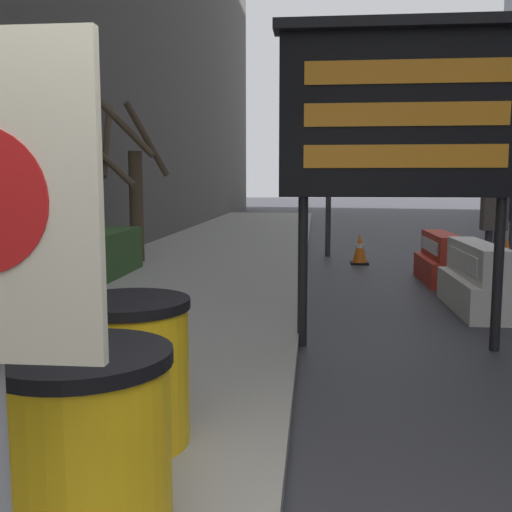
% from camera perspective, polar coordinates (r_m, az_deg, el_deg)
% --- Properties ---
extents(hedge_strip, '(0.90, 7.57, 0.74)m').
position_cam_1_polar(hedge_strip, '(7.81, -21.82, -2.15)').
color(hedge_strip, '#335628').
rests_on(hedge_strip, sidewalk_left).
extents(bare_tree, '(1.58, 1.45, 3.09)m').
position_cam_1_polar(bare_tree, '(11.82, -11.81, 6.78)').
color(bare_tree, '#4C3D2D').
rests_on(bare_tree, sidewalk_left).
extents(barrel_drum_foreground, '(0.75, 0.75, 0.88)m').
position_cam_1_polar(barrel_drum_foreground, '(2.72, -15.98, -17.54)').
color(barrel_drum_foreground, yellow).
rests_on(barrel_drum_foreground, sidewalk_left).
extents(barrel_drum_middle, '(0.75, 0.75, 0.88)m').
position_cam_1_polar(barrel_drum_middle, '(3.70, -12.07, -10.67)').
color(barrel_drum_middle, yellow).
rests_on(barrel_drum_middle, sidewalk_left).
extents(message_board, '(2.54, 0.36, 3.22)m').
position_cam_1_polar(message_board, '(6.15, 13.89, 13.07)').
color(message_board, black).
rests_on(message_board, ground_plane).
extents(jersey_barrier_white, '(0.62, 1.90, 0.89)m').
position_cam_1_polar(jersey_barrier_white, '(8.37, 20.25, -2.24)').
color(jersey_barrier_white, silver).
rests_on(jersey_barrier_white, ground_plane).
extents(jersey_barrier_red_striped, '(0.62, 1.69, 0.83)m').
position_cam_1_polar(jersey_barrier_red_striped, '(10.52, 17.20, -0.43)').
color(jersey_barrier_red_striped, red).
rests_on(jersey_barrier_red_striped, ground_plane).
extents(traffic_cone_near, '(0.36, 0.36, 0.65)m').
position_cam_1_polar(traffic_cone_near, '(12.42, 9.86, 0.69)').
color(traffic_cone_near, black).
rests_on(traffic_cone_near, ground_plane).
extents(traffic_cone_mid, '(0.38, 0.38, 0.68)m').
position_cam_1_polar(traffic_cone_mid, '(11.70, 22.75, -0.09)').
color(traffic_cone_mid, black).
rests_on(traffic_cone_mid, ground_plane).
extents(traffic_light_near_curb, '(0.28, 0.44, 3.88)m').
position_cam_1_polar(traffic_light_near_curb, '(13.52, 7.02, 11.88)').
color(traffic_light_near_curb, '#2D2D30').
rests_on(traffic_light_near_curb, ground_plane).
extents(pedestrian_worker, '(0.44, 0.27, 1.66)m').
position_cam_1_polar(pedestrian_worker, '(11.74, 21.71, 3.16)').
color(pedestrian_worker, '#333338').
rests_on(pedestrian_worker, ground_plane).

